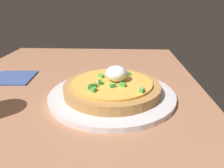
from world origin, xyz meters
TOP-DOWN VIEW (x-y plane):
  - dining_table at (0.00, 0.00)cm, footprint 92.21×64.64cm
  - plate at (-0.72, -10.14)cm, footprint 28.06×28.06cm
  - pizza at (-0.65, -10.20)cm, footprint 21.36×21.36cm
  - napkin at (9.55, 17.84)cm, footprint 11.55×11.55cm

SIDE VIEW (x-z plane):
  - dining_table at x=0.00cm, z-range 0.00..3.04cm
  - napkin at x=9.55cm, z-range 3.04..3.44cm
  - plate at x=-0.72cm, z-range 3.04..4.17cm
  - pizza at x=-0.65cm, z-range 2.61..8.58cm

